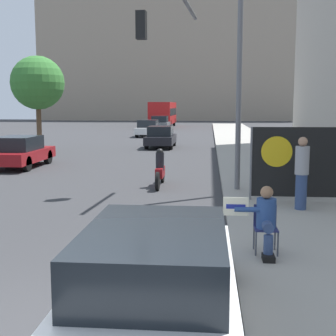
# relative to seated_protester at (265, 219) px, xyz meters

# --- Properties ---
(sidewalk_curb) EXTENTS (4.04, 90.00, 0.16)m
(sidewalk_curb) POSITION_rel_seated_protester_xyz_m (1.47, 12.09, -0.70)
(sidewalk_curb) COLOR #A8A399
(sidewalk_curb) RESTS_ON ground_plane
(building_backdrop_far) EXTENTS (52.00, 12.00, 25.82)m
(building_backdrop_far) POSITION_rel_seated_protester_xyz_m (-4.82, 77.97, 12.13)
(building_backdrop_far) COLOR gray
(building_backdrop_far) RESTS_ON ground_plane
(seated_protester) EXTENTS (0.95, 0.77, 1.18)m
(seated_protester) POSITION_rel_seated_protester_xyz_m (0.00, 0.00, 0.00)
(seated_protester) COLOR #474C56
(seated_protester) RESTS_ON sidewalk_curb
(jogger_on_sidewalk) EXTENTS (0.34, 0.34, 1.79)m
(jogger_on_sidewalk) POSITION_rel_seated_protester_xyz_m (1.29, 3.62, 0.29)
(jogger_on_sidewalk) COLOR #334775
(jogger_on_sidewalk) RESTS_ON sidewalk_curb
(pedestrian_behind) EXTENTS (0.34, 0.34, 1.79)m
(pedestrian_behind) POSITION_rel_seated_protester_xyz_m (0.74, 6.36, 0.29)
(pedestrian_behind) COLOR #756651
(pedestrian_behind) RESTS_ON sidewalk_curb
(protest_banner) EXTENTS (2.46, 0.06, 1.98)m
(protest_banner) POSITION_rel_seated_protester_xyz_m (1.33, 4.70, 0.42)
(protest_banner) COLOR slate
(protest_banner) RESTS_ON sidewalk_curb
(traffic_light_pole) EXTENTS (3.20, 2.97, 5.67)m
(traffic_light_pole) POSITION_rel_seated_protester_xyz_m (-1.23, 6.38, 3.22)
(traffic_light_pole) COLOR slate
(traffic_light_pole) RESTS_ON sidewalk_curb
(parked_car_curbside) EXTENTS (1.82, 4.59, 1.36)m
(parked_car_curbside) POSITION_rel_seated_protester_xyz_m (-1.57, -2.80, -0.09)
(parked_car_curbside) COLOR white
(parked_car_curbside) RESTS_ON ground_plane
(car_on_road_nearest) EXTENTS (1.83, 4.13, 1.36)m
(car_on_road_nearest) POSITION_rel_seated_protester_xyz_m (-9.25, 11.71, -0.09)
(car_on_road_nearest) COLOR maroon
(car_on_road_nearest) RESTS_ON ground_plane
(car_on_road_midblock) EXTENTS (1.71, 4.16, 1.38)m
(car_on_road_midblock) POSITION_rel_seated_protester_xyz_m (-4.06, 21.68, -0.09)
(car_on_road_midblock) COLOR black
(car_on_road_midblock) RESTS_ON ground_plane
(car_on_road_distant) EXTENTS (1.84, 4.29, 1.44)m
(car_on_road_distant) POSITION_rel_seated_protester_xyz_m (-6.23, 32.11, -0.06)
(car_on_road_distant) COLOR white
(car_on_road_distant) RESTS_ON ground_plane
(car_on_road_far_lane) EXTENTS (1.85, 4.22, 1.55)m
(car_on_road_far_lane) POSITION_rel_seated_protester_xyz_m (-6.24, 41.86, -0.02)
(car_on_road_far_lane) COLOR #565B60
(car_on_road_far_lane) RESTS_ON ground_plane
(city_bus_on_road) EXTENTS (2.53, 10.12, 3.02)m
(city_bus_on_road) POSITION_rel_seated_protester_xyz_m (-6.65, 49.43, 0.97)
(city_bus_on_road) COLOR red
(city_bus_on_road) RESTS_ON ground_plane
(motorcycle_on_road) EXTENTS (0.28, 2.20, 1.28)m
(motorcycle_on_road) POSITION_rel_seated_protester_xyz_m (-2.61, 7.45, -0.23)
(motorcycle_on_road) COLOR maroon
(motorcycle_on_road) RESTS_ON ground_plane
(street_tree_midblock) EXTENTS (2.98, 2.98, 5.43)m
(street_tree_midblock) POSITION_rel_seated_protester_xyz_m (-10.58, 17.78, 3.14)
(street_tree_midblock) COLOR brown
(street_tree_midblock) RESTS_ON ground_plane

